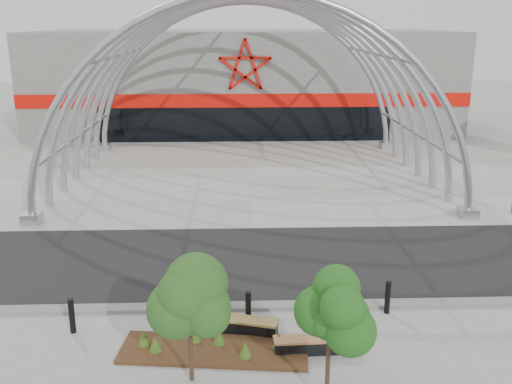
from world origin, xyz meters
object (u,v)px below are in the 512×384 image
(bench_1, at_px, (313,345))
(bollard_2, at_px, (248,309))
(bench_0, at_px, (239,326))
(street_tree_0, at_px, (188,287))
(street_tree_1, at_px, (330,316))

(bench_1, distance_m, bollard_2, 2.34)
(bench_0, distance_m, bench_1, 2.31)
(bench_0, xyz_separation_m, bollard_2, (0.27, 0.41, 0.32))
(street_tree_0, distance_m, bench_1, 4.19)
(street_tree_0, relative_size, bench_1, 1.64)
(street_tree_0, xyz_separation_m, bollard_2, (1.51, 2.66, -2.05))
(street_tree_0, bearing_deg, bollard_2, 60.43)
(bench_0, height_order, bench_1, bench_0)
(bench_1, bearing_deg, bench_0, 151.12)
(bench_1, bearing_deg, street_tree_1, -88.70)
(street_tree_1, height_order, bollard_2, street_tree_1)
(bench_1, xyz_separation_m, bollard_2, (-1.75, 1.52, 0.33))
(street_tree_1, height_order, bench_1, street_tree_1)
(street_tree_0, height_order, bench_0, street_tree_0)
(bench_1, bearing_deg, bollard_2, 139.02)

